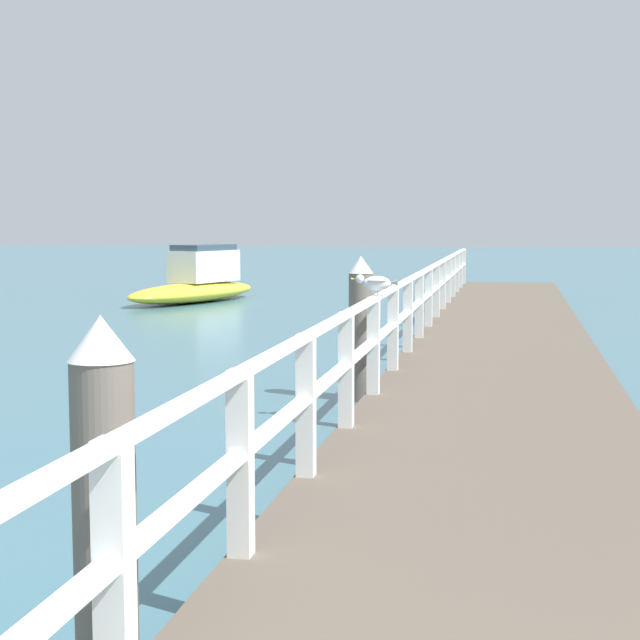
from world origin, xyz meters
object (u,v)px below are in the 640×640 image
Objects in this scene: dock_piling_near at (104,506)px; dock_piling_far at (361,328)px; boat_3 at (197,283)px; seagull_foreground at (376,282)px.

dock_piling_near is 7.30m from dock_piling_far.
dock_piling_near is 0.33× the size of boat_3.
boat_3 is (-6.79, 14.59, -0.99)m from seagull_foreground.
dock_piling_far is at bearing 6.25° from seagull_foreground.
boat_3 is at bearing 107.36° from dock_piling_near.
dock_piling_far reaches higher than seagull_foreground.
seagull_foreground is (0.37, 5.94, 0.62)m from dock_piling_near.
seagull_foreground is 16.12m from boat_3.
dock_piling_far is 3.58× the size of seagull_foreground.
dock_piling_near and dock_piling_far have the same top height.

